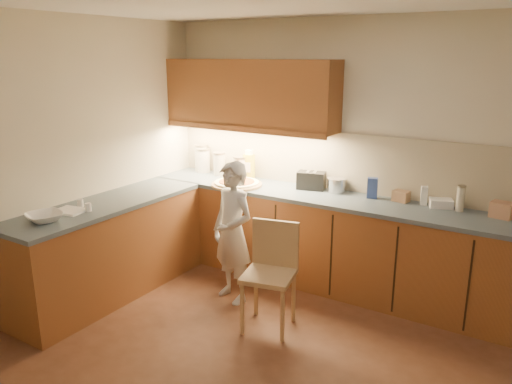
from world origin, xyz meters
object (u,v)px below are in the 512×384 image
(wooden_chair, at_px, (271,267))
(oil_jug, at_px, (249,166))
(child, at_px, (233,233))
(toaster, at_px, (311,180))
(pizza_on_board, at_px, (237,183))

(wooden_chair, bearing_deg, oil_jug, 117.03)
(child, distance_m, oil_jug, 1.12)
(child, distance_m, toaster, 1.04)
(toaster, bearing_deg, wooden_chair, -94.00)
(wooden_chair, relative_size, oil_jug, 2.79)
(pizza_on_board, bearing_deg, child, -59.05)
(child, height_order, oil_jug, child)
(pizza_on_board, distance_m, child, 0.78)
(oil_jug, bearing_deg, pizza_on_board, -80.14)
(oil_jug, bearing_deg, wooden_chair, -50.02)
(wooden_chair, distance_m, toaster, 1.24)
(child, bearing_deg, wooden_chair, -3.91)
(toaster, bearing_deg, child, -124.27)
(child, xyz_separation_m, toaster, (0.34, 0.91, 0.35))
(child, distance_m, wooden_chair, 0.59)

